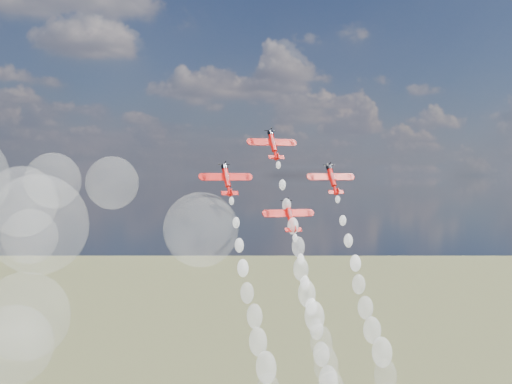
{
  "coord_description": "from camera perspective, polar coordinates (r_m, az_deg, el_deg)",
  "views": [
    {
      "loc": [
        -80.4,
        -120.94,
        112.51
      ],
      "look_at": [
        -20.01,
        21.64,
        108.94
      ],
      "focal_mm": 50.0,
      "sensor_mm": 36.0,
      "label": 1
    }
  ],
  "objects": [
    {
      "name": "plane_lead",
      "position": [
        161.3,
        1.38,
        3.84
      ],
      "size": [
        10.6,
        5.59,
        6.91
      ],
      "rotation": [
        1.06,
        0.0,
        0.0
      ],
      "color": "red",
      "rests_on": "ground"
    },
    {
      "name": "plane_left",
      "position": [
        152.22,
        -2.35,
        1.04
      ],
      "size": [
        10.6,
        5.59,
        6.91
      ],
      "rotation": [
        1.06,
        0.0,
        0.0
      ],
      "color": "red",
      "rests_on": "ground"
    },
    {
      "name": "plane_right",
      "position": [
        163.01,
        6.12,
        1.05
      ],
      "size": [
        10.6,
        5.59,
        6.91
      ],
      "rotation": [
        1.06,
        0.0,
        0.0
      ],
      "color": "red",
      "rests_on": "ground"
    },
    {
      "name": "plane_slot",
      "position": [
        153.48,
        2.71,
        -1.89
      ],
      "size": [
        10.6,
        5.59,
        6.91
      ],
      "rotation": [
        1.06,
        0.0,
        0.0
      ],
      "color": "red",
      "rests_on": "ground"
    },
    {
      "name": "smoke_trail_lead",
      "position": [
        144.62,
        5.36,
        -13.04
      ],
      "size": [
        5.61,
        29.63,
        52.0
      ],
      "color": "white",
      "rests_on": "plane_lead"
    },
    {
      "name": "drifted_smoke_cloud",
      "position": [
        152.23,
        -17.6,
        -4.68
      ],
      "size": [
        68.67,
        33.25,
        50.74
      ],
      "color": "white",
      "rests_on": "ground"
    }
  ]
}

